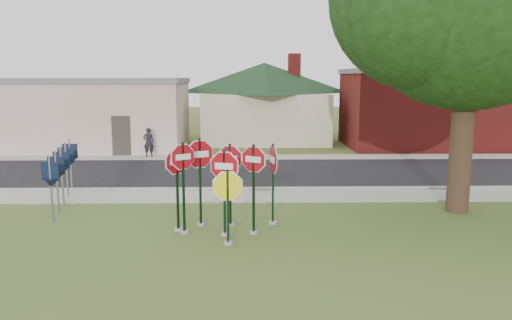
{
  "coord_description": "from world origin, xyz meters",
  "views": [
    {
      "loc": [
        0.71,
        -11.91,
        4.27
      ],
      "look_at": [
        1.0,
        2.0,
        1.94
      ],
      "focal_mm": 35.0,
      "sensor_mm": 36.0,
      "label": 1
    }
  ],
  "objects_px": {
    "stop_sign_yellow": "(228,198)",
    "stop_sign_left": "(183,176)",
    "stop_sign_center": "(224,181)",
    "pedestrian": "(149,142)"
  },
  "relations": [
    {
      "from": "stop_sign_yellow",
      "to": "stop_sign_left",
      "type": "xyz_separation_m",
      "value": [
        -1.24,
        0.96,
        0.39
      ]
    },
    {
      "from": "stop_sign_center",
      "to": "stop_sign_left",
      "type": "bearing_deg",
      "value": 169.07
    },
    {
      "from": "stop_sign_left",
      "to": "pedestrian",
      "type": "distance_m",
      "value": 13.52
    },
    {
      "from": "stop_sign_center",
      "to": "stop_sign_yellow",
      "type": "relative_size",
      "value": 1.19
    },
    {
      "from": "stop_sign_left",
      "to": "pedestrian",
      "type": "xyz_separation_m",
      "value": [
        -3.45,
        13.05,
        -0.78
      ]
    },
    {
      "from": "stop_sign_yellow",
      "to": "pedestrian",
      "type": "height_order",
      "value": "stop_sign_yellow"
    },
    {
      "from": "pedestrian",
      "to": "stop_sign_yellow",
      "type": "bearing_deg",
      "value": 99.68
    },
    {
      "from": "stop_sign_center",
      "to": "stop_sign_left",
      "type": "relative_size",
      "value": 0.94
    },
    {
      "from": "stop_sign_center",
      "to": "stop_sign_left",
      "type": "distance_m",
      "value": 1.15
    },
    {
      "from": "stop_sign_center",
      "to": "stop_sign_yellow",
      "type": "bearing_deg",
      "value": -81.37
    }
  ]
}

